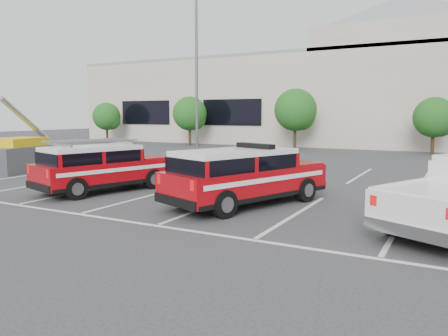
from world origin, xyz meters
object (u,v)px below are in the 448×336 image
at_px(tree_left, 191,115).
at_px(tree_mid_right, 435,119).
at_px(utility_rig, 15,156).
at_px(convention_building, 384,94).
at_px(tree_far_left, 108,117).
at_px(fire_chief_suv, 245,180).
at_px(ladder_suv, 101,171).
at_px(tree_mid_left, 297,111).
at_px(light_pole_left, 197,76).

bearing_deg(tree_left, tree_mid_right, -0.00).
relative_size(tree_left, utility_rig, 0.93).
distance_m(convention_building, tree_left, 18.11).
bearing_deg(tree_far_left, fire_chief_suv, -39.87).
relative_size(tree_mid_right, utility_rig, 0.84).
relative_size(convention_building, tree_mid_right, 15.04).
bearing_deg(convention_building, tree_far_left, -158.63).
distance_m(tree_mid_right, ladder_suv, 24.00).
xyz_separation_m(tree_mid_left, light_pole_left, (-3.09, -10.05, 2.14)).
xyz_separation_m(tree_far_left, tree_mid_left, (20.00, 0.00, 0.54)).
xyz_separation_m(convention_building, light_pole_left, (-8.18, -19.86, 0.47)).
xyz_separation_m(tree_far_left, ladder_suv, (20.12, -21.81, -1.74)).
xyz_separation_m(tree_far_left, utility_rig, (12.02, -19.41, -1.77)).
height_order(tree_far_left, fire_chief_suv, tree_far_left).
bearing_deg(light_pole_left, convention_building, 67.61).
bearing_deg(light_pole_left, ladder_suv, -74.73).
distance_m(ladder_suv, utility_rig, 8.45).
bearing_deg(tree_left, utility_rig, -84.07).
height_order(tree_mid_left, ladder_suv, tree_mid_left).
height_order(fire_chief_suv, ladder_suv, fire_chief_suv).
distance_m(tree_far_left, light_pole_left, 19.85).
height_order(light_pole_left, utility_rig, light_pole_left).
bearing_deg(tree_mid_right, tree_left, 180.00).
bearing_deg(tree_mid_right, convention_building, 116.57).
bearing_deg(utility_rig, fire_chief_suv, -19.04).
relative_size(tree_mid_left, fire_chief_suv, 0.84).
height_order(convention_building, utility_rig, convention_building).
bearing_deg(convention_building, ladder_suv, -98.93).
bearing_deg(tree_left, light_pole_left, -55.48).
height_order(fire_chief_suv, utility_rig, utility_rig).
height_order(light_pole_left, ladder_suv, light_pole_left).
xyz_separation_m(tree_far_left, fire_chief_suv, (25.77, -21.52, -1.73)).
xyz_separation_m(tree_mid_right, utility_rig, (-17.98, -19.41, -1.77)).
height_order(tree_left, light_pole_left, light_pole_left).
xyz_separation_m(light_pole_left, utility_rig, (-4.89, -9.36, -4.45)).
bearing_deg(ladder_suv, tree_left, 131.35).
xyz_separation_m(ladder_suv, utility_rig, (-8.10, 2.40, -0.02)).
relative_size(tree_mid_left, tree_mid_right, 1.21).
height_order(tree_mid_right, light_pole_left, light_pole_left).
xyz_separation_m(tree_left, utility_rig, (2.02, -19.41, -2.03)).
bearing_deg(convention_building, utility_rig, -114.10).
bearing_deg(tree_far_left, ladder_suv, -47.30).
distance_m(light_pole_left, utility_rig, 11.46).
height_order(tree_left, tree_mid_left, tree_mid_left).
relative_size(tree_left, tree_mid_left, 0.91).
bearing_deg(convention_building, tree_mid_left, -117.40).
relative_size(tree_left, fire_chief_suv, 0.77).
xyz_separation_m(tree_mid_left, fire_chief_suv, (5.77, -21.52, -2.26)).
relative_size(tree_mid_left, light_pole_left, 0.47).
distance_m(fire_chief_suv, utility_rig, 13.91).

